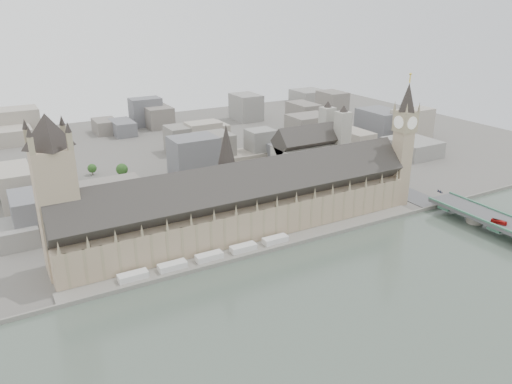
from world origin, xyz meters
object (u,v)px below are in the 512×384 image
elizabeth_tower (404,136)px  victoria_tower (56,189)px  palace_of_westminster (244,205)px  red_bus_north (499,222)px  westminster_abbey (311,153)px  car_approach (440,192)px

elizabeth_tower → victoria_tower: 260.64m
elizabeth_tower → victoria_tower: bearing=176.0°
palace_of_westminster → red_bus_north: size_ratio=24.79×
westminster_abbey → car_approach: (57.16, -104.56, -14.05)m
victoria_tower → car_approach: 295.58m
westminster_abbey → red_bus_north: size_ratio=6.36×
elizabeth_tower → car_approach: 58.55m
palace_of_westminster → elizabeth_tower: bearing=-4.8°
victoria_tower → car_approach: victoria_tower is taller
palace_of_westminster → victoria_tower: 126.41m
elizabeth_tower → westminster_abbey: elizabeth_tower is taller
red_bus_north → car_approach: (12.87, 64.27, -0.71)m
victoria_tower → red_bus_north: 297.84m
palace_of_westminster → red_bus_north: bearing=-31.1°
westminster_abbey → red_bus_north: 175.06m
westminster_abbey → red_bus_north: (44.30, -168.83, -13.34)m
westminster_abbey → car_approach: westminster_abbey is taller
car_approach → palace_of_westminster: bearing=177.4°
palace_of_westminster → victoria_tower: (-122.00, 6.30, 32.50)m
palace_of_westminster → victoria_tower: size_ratio=2.65×
palace_of_westminster → westminster_abbey: size_ratio=3.90×
westminster_abbey → red_bus_north: bearing=-75.3°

